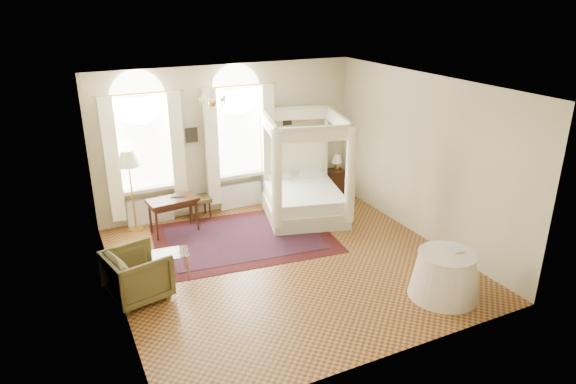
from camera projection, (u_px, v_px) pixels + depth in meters
name	position (u px, v px, depth m)	size (l,w,h in m)	color
ground	(287.00, 263.00, 9.60)	(6.00, 6.00, 0.00)	#9E642D
room_walls	(287.00, 162.00, 8.89)	(6.00, 6.00, 6.00)	beige
window_left	(145.00, 159.00, 10.70)	(1.62, 0.27, 3.29)	white
window_right	(239.00, 146.00, 11.55)	(1.62, 0.27, 3.29)	white
chandelier	(213.00, 101.00, 9.19)	(0.51, 0.45, 0.50)	gold
wall_pictures	(233.00, 128.00, 11.44)	(2.54, 0.03, 0.39)	black
canopy_bed	(303.00, 193.00, 11.51)	(2.17, 2.45, 2.28)	beige
nightstand	(335.00, 182.00, 12.83)	(0.43, 0.39, 0.61)	#311B0D
nightstand_lamp	(337.00, 160.00, 12.73)	(0.25, 0.25, 0.36)	gold
writing_desk	(173.00, 204.00, 10.61)	(1.06, 0.63, 0.75)	#311B0D
laptop	(178.00, 195.00, 10.73)	(0.32, 0.21, 0.03)	black
stool	(200.00, 201.00, 11.38)	(0.44, 0.44, 0.49)	#4D3E21
armchair	(138.00, 275.00, 8.36)	(0.90, 0.93, 0.85)	#4A4220
coffee_table	(169.00, 255.00, 9.01)	(0.72, 0.55, 0.45)	silver
floor_lamp	(128.00, 163.00, 10.40)	(0.45, 0.45, 1.76)	gold
oriental_rug	(244.00, 238.00, 10.54)	(3.83, 2.94, 0.01)	#441012
side_table	(445.00, 275.00, 8.43)	(1.15, 1.15, 0.78)	white
book	(451.00, 250.00, 8.36)	(0.19, 0.25, 0.02)	black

